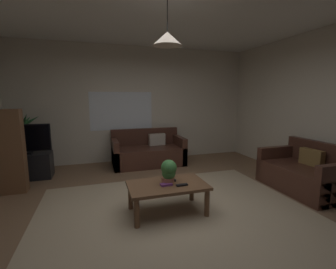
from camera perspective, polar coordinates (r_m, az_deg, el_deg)
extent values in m
cube|color=brown|center=(3.48, 1.56, -18.31)|extent=(5.76, 5.76, 0.02)
cube|color=tan|center=(3.30, 2.76, -19.61)|extent=(3.74, 3.17, 0.01)
cube|color=beige|center=(5.91, -7.65, 7.26)|extent=(5.88, 0.06, 2.80)
cube|color=white|center=(5.83, -11.28, 5.64)|extent=(1.50, 0.01, 0.92)
cube|color=#47281E|center=(5.57, -4.81, -5.23)|extent=(1.65, 0.85, 0.42)
cube|color=#47281E|center=(5.83, -5.65, -0.46)|extent=(1.65, 0.12, 0.40)
cube|color=#47281E|center=(5.43, -12.77, -4.60)|extent=(0.12, 0.85, 0.64)
cube|color=#47281E|center=(5.75, 2.67, -3.61)|extent=(0.12, 0.85, 0.64)
cube|color=#B7AD9E|center=(5.73, -2.71, -1.21)|extent=(0.41, 0.16, 0.28)
cube|color=#47281E|center=(4.69, 30.00, -9.23)|extent=(0.85, 1.35, 0.42)
cube|color=#47281E|center=(4.86, 33.32, -3.90)|extent=(0.12, 1.35, 0.40)
cube|color=#47281E|center=(5.08, 25.00, -6.23)|extent=(0.85, 0.12, 0.64)
cube|color=brown|center=(4.76, 31.64, -4.77)|extent=(0.15, 0.41, 0.28)
cube|color=brown|center=(3.27, -0.12, -12.31)|extent=(1.07, 0.64, 0.04)
cylinder|color=brown|center=(3.03, -7.64, -18.56)|extent=(0.07, 0.07, 0.37)
cylinder|color=brown|center=(3.30, 9.47, -16.16)|extent=(0.07, 0.07, 0.37)
cylinder|color=brown|center=(3.49, -9.13, -14.70)|extent=(0.07, 0.07, 0.37)
cylinder|color=brown|center=(3.73, 5.81, -13.03)|extent=(0.07, 0.07, 0.37)
cube|color=#72387F|center=(3.22, -0.45, -12.10)|extent=(0.16, 0.09, 0.03)
cube|color=black|center=(3.38, 0.62, -11.06)|extent=(0.16, 0.12, 0.02)
cube|color=black|center=(3.21, 3.43, -12.19)|extent=(0.16, 0.05, 0.02)
cylinder|color=#B77051|center=(3.30, -0.04, -11.04)|extent=(0.18, 0.18, 0.08)
sphere|color=#3D7F3D|center=(3.25, 0.18, -9.36)|extent=(0.19, 0.19, 0.19)
sphere|color=#3D7F3D|center=(3.23, 0.21, -8.10)|extent=(0.22, 0.22, 0.22)
cube|color=black|center=(5.38, -31.18, -6.63)|extent=(0.90, 0.44, 0.50)
cube|color=black|center=(5.25, -31.74, -0.73)|extent=(0.94, 0.05, 0.53)
cube|color=black|center=(5.23, -31.81, -0.78)|extent=(0.90, 0.00, 0.49)
cube|color=black|center=(5.30, -31.47, -3.87)|extent=(0.24, 0.16, 0.04)
cylinder|color=#4C4C51|center=(5.92, -31.70, -6.34)|extent=(0.32, 0.32, 0.30)
cylinder|color=brown|center=(5.82, -32.10, -1.69)|extent=(0.05, 0.05, 0.68)
cone|color=#235B2D|center=(5.73, -30.65, 2.80)|extent=(0.43, 0.14, 0.31)
cone|color=#235B2D|center=(5.88, -31.32, 2.77)|extent=(0.25, 0.36, 0.32)
cone|color=#235B2D|center=(5.94, -33.05, 2.47)|extent=(0.27, 0.39, 0.30)
cone|color=#235B2D|center=(5.82, -33.91, 2.26)|extent=(0.37, 0.15, 0.24)
cone|color=#235B2D|center=(5.58, -33.77, 2.94)|extent=(0.23, 0.47, 0.43)
cone|color=#235B2D|center=(5.56, -31.67, 2.88)|extent=(0.32, 0.43, 0.41)
cube|color=brown|center=(4.68, -35.78, -3.60)|extent=(0.70, 0.22, 1.40)
cylinder|color=black|center=(3.21, -0.14, 27.41)|extent=(0.01, 0.01, 0.41)
cone|color=beige|center=(3.13, -0.14, 22.37)|extent=(0.37, 0.37, 0.17)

